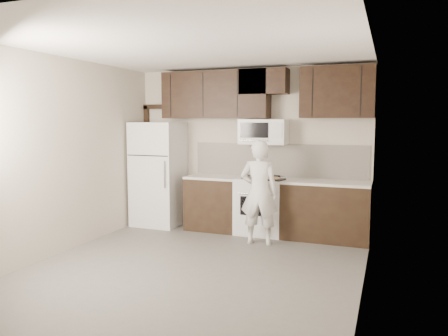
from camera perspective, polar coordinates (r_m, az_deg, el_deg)
The scene contains 14 objects.
floor at distance 5.59m, azimuth -3.91°, elevation -12.92°, with size 4.50×4.50×0.00m, color #595653.
back_wall at distance 7.40m, azimuth 3.33°, elevation 2.47°, with size 4.00×4.00×0.00m, color #BCB2A0.
ceiling at distance 5.35m, azimuth -4.14°, elevation 15.54°, with size 4.50×4.50×0.00m, color white.
counter_run at distance 7.06m, azimuth 7.21°, elevation -5.07°, with size 2.95×0.64×0.91m.
stove at distance 7.13m, azimuth 4.83°, elevation -4.89°, with size 0.76×0.66×0.94m.
backsplash at distance 7.27m, azimuth 7.05°, elevation 1.02°, with size 2.90×0.02×0.54m, color silver.
upper_cabinets at distance 7.17m, azimuth 4.55°, elevation 9.80°, with size 3.48×0.35×0.78m.
microwave at distance 7.11m, azimuth 5.18°, elevation 4.73°, with size 0.76×0.42×0.40m.
refrigerator at distance 7.73m, azimuth -8.54°, elevation -0.78°, with size 0.80×0.76×1.80m.
door_trim at distance 8.16m, azimuth -9.74°, elevation 2.02°, with size 0.50×0.08×2.12m.
saucepan at distance 7.24m, azimuth 3.85°, elevation -0.54°, with size 0.31×0.18×0.17m.
baking_tray at distance 6.86m, azimuth 6.28°, elevation -1.46°, with size 0.37×0.28×0.02m, color black.
pizza at distance 6.85m, azimuth 6.28°, elevation -1.31°, with size 0.25×0.25×0.02m, color #CCAF89.
person at distance 6.47m, azimuth 4.61°, elevation -3.18°, with size 0.57×0.37×1.55m, color white.
Camera 1 is at (2.22, -4.79, 1.83)m, focal length 35.00 mm.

